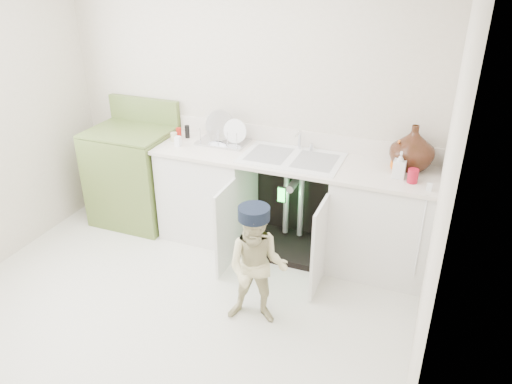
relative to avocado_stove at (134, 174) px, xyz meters
The scene contains 5 objects.
ground 1.66m from the avocado_stove, 48.06° to the right, with size 3.50×3.50×0.00m, color beige.
room_shell 1.76m from the avocado_stove, 48.06° to the right, with size 6.00×5.50×1.26m.
counter_run 1.65m from the avocado_stove, ahead, with size 2.44×1.02×1.27m.
avocado_stove is the anchor object (origin of this frame).
repair_worker 1.96m from the avocado_stove, 30.50° to the right, with size 0.51×0.90×0.94m.
Camera 1 is at (1.70, -2.55, 2.53)m, focal length 35.00 mm.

